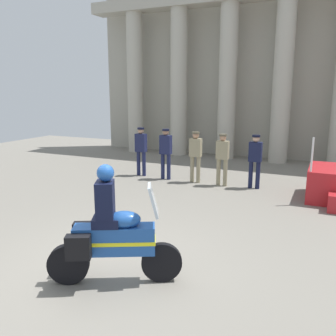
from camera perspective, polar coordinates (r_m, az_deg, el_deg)
The scene contains 8 objects.
ground_plane at distance 6.43m, azimuth -10.49°, elevation -15.36°, with size 28.00×28.00×0.00m, color gray.
colonnade_backdrop at distance 16.29m, azimuth 14.10°, elevation 15.64°, with size 15.48×1.62×7.91m.
officer_in_row_0 at distance 12.59m, azimuth -4.34°, elevation 3.28°, with size 0.38×0.24×1.71m.
officer_in_row_1 at distance 12.02m, azimuth -0.37°, elevation 2.92°, with size 0.38×0.24×1.72m.
officer_in_row_2 at distance 11.62m, azimuth 4.41°, elevation 2.43°, with size 0.38×0.24×1.67m.
officer_in_row_3 at distance 11.31m, azimuth 8.68°, elevation 1.99°, with size 0.38×0.24×1.65m.
officer_in_row_4 at distance 11.19m, azimuth 13.74°, elevation 1.68°, with size 0.38×0.24×1.66m.
motorcycle_with_rider at distance 5.63m, azimuth -9.30°, elevation -10.50°, with size 1.92×1.14×1.90m.
Camera 1 is at (3.35, -4.63, 2.95)m, focal length 38.17 mm.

